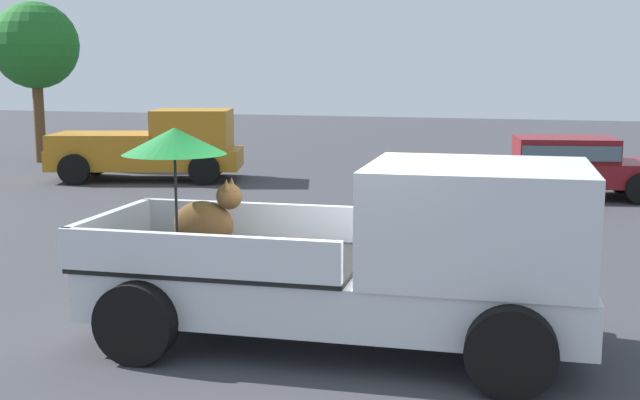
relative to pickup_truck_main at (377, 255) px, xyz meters
The scene contains 5 objects.
ground_plane 1.05m from the pickup_truck_main, behind, with size 80.00×80.00×0.00m, color #38383D.
pickup_truck_main is the anchor object (origin of this frame).
pickup_truck_red 13.55m from the pickup_truck_main, 128.21° to the left, with size 5.12×3.24×1.80m.
parked_sedan_near 10.99m from the pickup_truck_main, 80.95° to the left, with size 4.55×2.58×1.33m.
tree_by_lot 19.20m from the pickup_truck_main, 136.12° to the left, with size 2.59×2.59×4.83m.
Camera 1 is at (2.22, -7.65, 2.79)m, focal length 45.13 mm.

